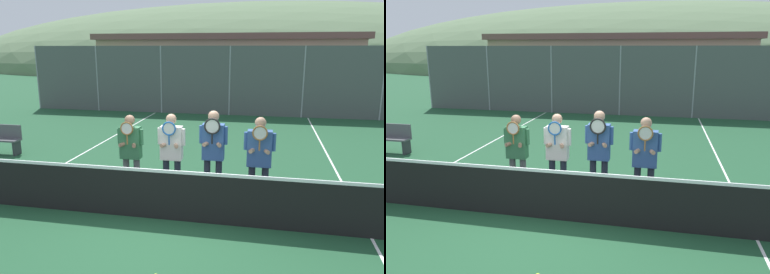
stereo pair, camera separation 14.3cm
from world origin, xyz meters
The scene contains 14 objects.
ground_plane centered at (0.00, 0.00, 0.00)m, with size 120.00×120.00×0.00m, color #1E4C2D.
hill_distant centered at (0.00, 54.98, 0.00)m, with size 97.75×54.31×19.01m.
clubhouse_building centered at (-1.04, 19.02, 1.97)m, with size 16.52×5.50×3.89m.
fence_back centered at (0.00, 11.10, 1.56)m, with size 19.51×0.06×3.13m.
tennis_net centered at (0.00, 0.00, 0.49)m, with size 9.49×0.09×1.05m.
court_line_left_sideline centered at (-3.52, 3.00, 0.00)m, with size 0.05×16.00×0.01m, color white.
court_line_right_sideline centered at (3.52, 3.00, 0.00)m, with size 0.05×16.00×0.01m, color white.
player_leftmost centered at (-0.95, 0.93, 1.02)m, with size 0.55×0.34×1.73m.
player_center_left centered at (-0.09, 0.94, 1.05)m, with size 0.57×0.34×1.78m.
player_center_right centered at (0.75, 0.97, 1.11)m, with size 0.56×0.34×1.87m.
player_rightmost centered at (1.64, 0.82, 1.07)m, with size 0.59×0.34×1.80m.
car_far_left centered at (-5.51, 14.30, 0.93)m, with size 4.29×1.98×1.84m.
car_left_of_center centered at (-0.38, 13.93, 0.89)m, with size 4.39×2.02×1.75m.
car_center centered at (4.90, 14.33, 0.86)m, with size 4.61×1.91×1.65m.
Camera 1 is at (1.76, -6.03, 3.04)m, focal length 35.00 mm.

